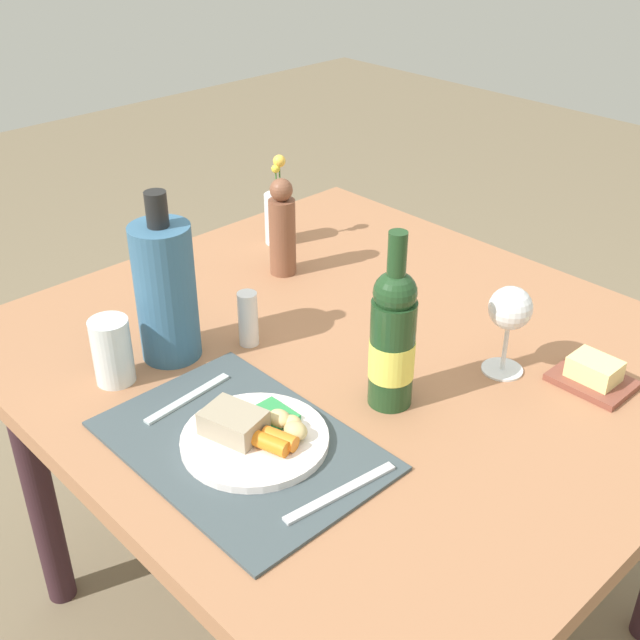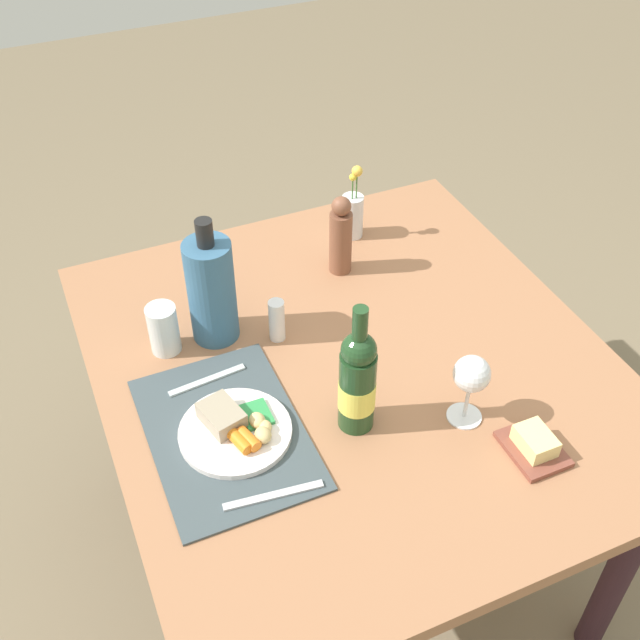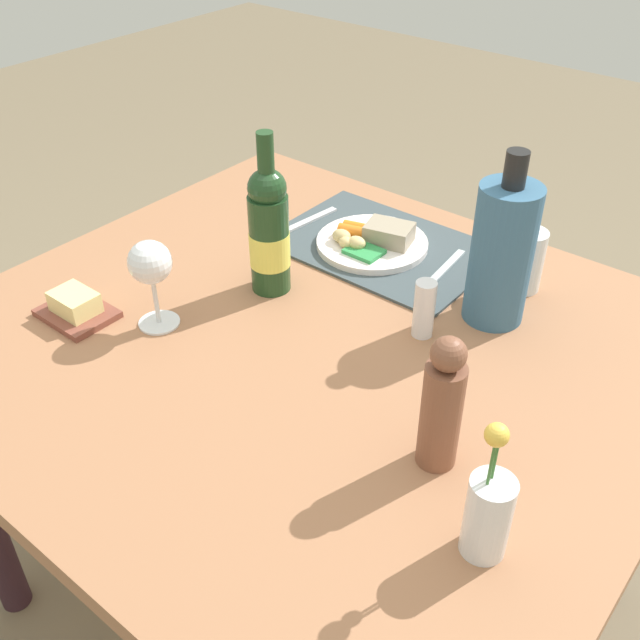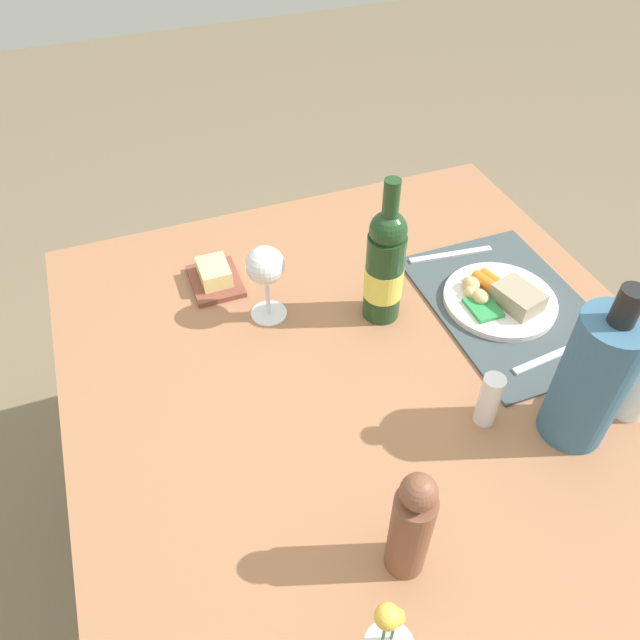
{
  "view_description": "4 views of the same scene",
  "coord_description": "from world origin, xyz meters",
  "views": [
    {
      "loc": [
        0.85,
        -0.89,
        1.5
      ],
      "look_at": [
        0.01,
        -0.09,
        0.81
      ],
      "focal_mm": 44.86,
      "sensor_mm": 36.0,
      "label": 1
    },
    {
      "loc": [
        1.07,
        -0.55,
        1.91
      ],
      "look_at": [
        -0.08,
        -0.05,
        0.8
      ],
      "focal_mm": 43.19,
      "sensor_mm": 36.0,
      "label": 2
    },
    {
      "loc": [
        -0.65,
        0.77,
        1.48
      ],
      "look_at": [
        -0.04,
        0.02,
        0.78
      ],
      "focal_mm": 41.46,
      "sensor_mm": 36.0,
      "label": 3
    },
    {
      "loc": [
        -0.62,
        0.35,
        1.56
      ],
      "look_at": [
        0.07,
        0.09,
        0.83
      ],
      "focal_mm": 34.2,
      "sensor_mm": 36.0,
      "label": 4
    }
  ],
  "objects": [
    {
      "name": "placemat",
      "position": [
        0.08,
        -0.32,
        0.72
      ],
      "size": [
        0.43,
        0.3,
        0.01
      ],
      "primitive_type": "cube",
      "color": "#3F4B50",
      "rests_on": "dining_table"
    },
    {
      "name": "fork",
      "position": [
        -0.07,
        -0.32,
        0.73
      ],
      "size": [
        0.03,
        0.17,
        0.0
      ],
      "primitive_type": "cube",
      "rotation": [
        0.0,
        0.0,
        0.1
      ],
      "color": "silver",
      "rests_on": "placemat"
    },
    {
      "name": "water_tumbler",
      "position": [
        -0.21,
        -0.37,
        0.77
      ],
      "size": [
        0.07,
        0.07,
        0.12
      ],
      "color": "silver",
      "rests_on": "dining_table"
    },
    {
      "name": "knife",
      "position": [
        0.26,
        -0.29,
        0.73
      ],
      "size": [
        0.04,
        0.19,
        0.0
      ],
      "primitive_type": "cube",
      "rotation": [
        0.0,
        0.0,
        -0.12
      ],
      "color": "silver",
      "rests_on": "placemat"
    },
    {
      "name": "salt_shaker",
      "position": [
        -0.14,
        -0.13,
        0.77
      ],
      "size": [
        0.04,
        0.04,
        0.1
      ],
      "primitive_type": "cylinder",
      "color": "white",
      "rests_on": "dining_table"
    },
    {
      "name": "dining_table",
      "position": [
        0.0,
        0.0,
        0.63
      ],
      "size": [
        1.2,
        1.09,
        0.72
      ],
      "color": "#A26C49",
      "rests_on": "ground_plane"
    },
    {
      "name": "wine_glass",
      "position": [
        0.23,
        0.14,
        0.84
      ],
      "size": [
        0.07,
        0.07,
        0.16
      ],
      "color": "white",
      "rests_on": "dining_table"
    },
    {
      "name": "cooler_bottle",
      "position": [
        -0.21,
        -0.25,
        0.85
      ],
      "size": [
        0.11,
        0.11,
        0.31
      ],
      "color": "#376384",
      "rests_on": "dining_table"
    },
    {
      "name": "ground_plane",
      "position": [
        0.0,
        0.0,
        0.0
      ],
      "size": [
        8.0,
        8.0,
        0.0
      ],
      "primitive_type": "plane",
      "color": "#796A51"
    },
    {
      "name": "pepper_mill",
      "position": [
        -0.32,
        0.11,
        0.82
      ],
      "size": [
        0.06,
        0.06,
        0.21
      ],
      "color": "brown",
      "rests_on": "dining_table"
    },
    {
      "name": "dinner_plate",
      "position": [
        0.09,
        -0.31,
        0.74
      ],
      "size": [
        0.23,
        0.23,
        0.05
      ],
      "color": "white",
      "rests_on": "placemat"
    },
    {
      "name": "butter_dish",
      "position": [
        0.36,
        0.21,
        0.74
      ],
      "size": [
        0.13,
        0.1,
        0.05
      ],
      "color": "brown",
      "rests_on": "dining_table"
    },
    {
      "name": "wine_bottle",
      "position": [
        0.16,
        -0.07,
        0.84
      ],
      "size": [
        0.07,
        0.07,
        0.3
      ],
      "color": "#1F4120",
      "rests_on": "dining_table"
    }
  ]
}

